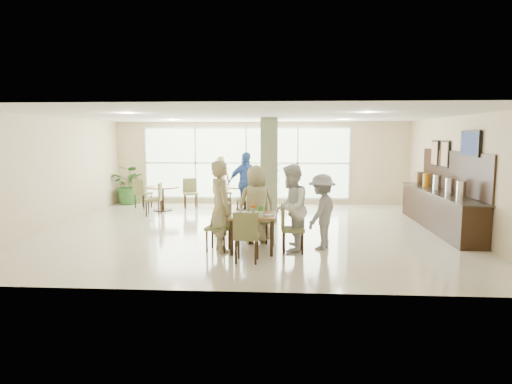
# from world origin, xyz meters

# --- Properties ---
(ground) EXTENTS (10.00, 10.00, 0.00)m
(ground) POSITION_xyz_m (0.00, 0.00, 0.00)
(ground) COLOR beige
(ground) RESTS_ON ground
(room_shell) EXTENTS (10.00, 10.00, 10.00)m
(room_shell) POSITION_xyz_m (0.00, 0.00, 1.70)
(room_shell) COLOR white
(room_shell) RESTS_ON ground
(window_bank) EXTENTS (7.00, 0.04, 7.00)m
(window_bank) POSITION_xyz_m (-0.50, 4.46, 1.40)
(window_bank) COLOR silver
(window_bank) RESTS_ON ground
(column) EXTENTS (0.45, 0.45, 2.80)m
(column) POSITION_xyz_m (0.40, 1.20, 1.40)
(column) COLOR #687451
(column) RESTS_ON ground
(main_table) EXTENTS (0.92, 0.92, 0.75)m
(main_table) POSITION_xyz_m (0.19, -2.05, 0.65)
(main_table) COLOR brown
(main_table) RESTS_ON ground
(round_table_left) EXTENTS (1.05, 1.05, 0.75)m
(round_table_left) POSITION_xyz_m (-3.00, 2.87, 0.56)
(round_table_left) COLOR brown
(round_table_left) RESTS_ON ground
(round_table_right) EXTENTS (1.15, 1.15, 0.75)m
(round_table_right) POSITION_xyz_m (-0.43, 3.11, 0.58)
(round_table_right) COLOR brown
(round_table_right) RESTS_ON ground
(chairs_main_table) EXTENTS (2.00, 2.04, 0.95)m
(chairs_main_table) POSITION_xyz_m (0.22, -2.09, 0.47)
(chairs_main_table) COLOR olive
(chairs_main_table) RESTS_ON ground
(chairs_table_left) EXTENTS (2.12, 1.97, 0.95)m
(chairs_table_left) POSITION_xyz_m (-2.99, 2.86, 0.47)
(chairs_table_left) COLOR olive
(chairs_table_left) RESTS_ON ground
(chairs_table_right) EXTENTS (2.09, 2.00, 0.95)m
(chairs_table_right) POSITION_xyz_m (-0.44, 3.07, 0.47)
(chairs_table_right) COLOR olive
(chairs_table_right) RESTS_ON ground
(tabletop_clutter) EXTENTS (0.76, 0.79, 0.21)m
(tabletop_clutter) POSITION_xyz_m (0.18, -2.10, 0.81)
(tabletop_clutter) COLOR white
(tabletop_clutter) RESTS_ON main_table
(buffet_counter) EXTENTS (0.64, 4.70, 1.95)m
(buffet_counter) POSITION_xyz_m (4.70, 0.51, 0.55)
(buffet_counter) COLOR black
(buffet_counter) RESTS_ON ground
(wall_tv) EXTENTS (0.06, 1.00, 0.58)m
(wall_tv) POSITION_xyz_m (4.94, -0.60, 2.15)
(wall_tv) COLOR black
(wall_tv) RESTS_ON ground
(framed_art_a) EXTENTS (0.05, 0.55, 0.70)m
(framed_art_a) POSITION_xyz_m (4.95, 1.00, 1.85)
(framed_art_a) COLOR black
(framed_art_a) RESTS_ON ground
(framed_art_b) EXTENTS (0.05, 0.55, 0.70)m
(framed_art_b) POSITION_xyz_m (4.95, 1.80, 1.85)
(framed_art_b) COLOR black
(framed_art_b) RESTS_ON ground
(potted_plant) EXTENTS (1.47, 1.47, 1.34)m
(potted_plant) POSITION_xyz_m (-4.44, 4.06, 0.67)
(potted_plant) COLOR #2D5D25
(potted_plant) RESTS_ON ground
(teen_left) EXTENTS (0.66, 0.79, 1.83)m
(teen_left) POSITION_xyz_m (-0.45, -2.09, 0.92)
(teen_left) COLOR tan
(teen_left) RESTS_ON ground
(teen_far) EXTENTS (0.93, 0.69, 1.70)m
(teen_far) POSITION_xyz_m (0.22, -1.33, 0.85)
(teen_far) COLOR tan
(teen_far) RESTS_ON ground
(teen_right) EXTENTS (0.80, 0.95, 1.76)m
(teen_right) POSITION_xyz_m (0.95, -1.98, 0.88)
(teen_right) COLOR white
(teen_right) RESTS_ON ground
(teen_standing) EXTENTS (0.96, 1.15, 1.55)m
(teen_standing) POSITION_xyz_m (1.59, -1.77, 0.77)
(teen_standing) COLOR #949395
(teen_standing) RESTS_ON ground
(adult_a) EXTENTS (1.24, 1.01, 1.85)m
(adult_a) POSITION_xyz_m (-0.35, 2.38, 0.93)
(adult_a) COLOR #3A60AF
(adult_a) RESTS_ON ground
(adult_b) EXTENTS (1.13, 1.60, 1.58)m
(adult_b) POSITION_xyz_m (0.41, 3.23, 0.79)
(adult_b) COLOR white
(adult_b) RESTS_ON ground
(adult_standing) EXTENTS (0.62, 0.41, 1.68)m
(adult_standing) POSITION_xyz_m (-1.29, 3.84, 0.84)
(adult_standing) COLOR tan
(adult_standing) RESTS_ON ground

